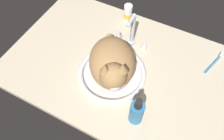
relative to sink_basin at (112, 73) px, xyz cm
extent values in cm
cube|color=beige|center=(5.24, 6.93, -2.65)|extent=(120.93, 73.73, 3.00)
torus|color=white|center=(0.00, 0.00, 0.15)|extent=(33.07, 33.07, 2.60)
cylinder|color=white|center=(0.00, 0.00, -0.85)|extent=(29.17, 29.17, 0.60)
cylinder|color=silver|center=(0.00, 22.22, -0.21)|extent=(4.00, 4.00, 1.88)
cylinder|color=silver|center=(0.00, 22.22, 9.55)|extent=(2.00, 2.00, 17.63)
sphere|color=silver|center=(0.00, 22.22, 18.36)|extent=(2.20, 2.20, 2.20)
cylinder|color=silver|center=(0.00, 18.98, 18.36)|extent=(2.00, 6.47, 2.00)
sphere|color=silver|center=(0.00, 15.75, 18.36)|extent=(2.10, 2.10, 2.10)
cylinder|color=silver|center=(-7.36, 22.22, -0.35)|extent=(3.20, 3.20, 1.60)
cone|color=silver|center=(-7.36, 22.22, 2.55)|extent=(2.88, 2.88, 4.19)
cylinder|color=silver|center=(7.36, 22.22, -0.35)|extent=(3.20, 3.20, 1.60)
cone|color=silver|center=(7.36, 22.22, 2.55)|extent=(2.88, 2.88, 4.19)
ellipsoid|color=tan|center=(0.00, 0.00, 9.50)|extent=(31.41, 33.68, 16.10)
sphere|color=tan|center=(5.55, -9.27, 14.65)|extent=(11.16, 11.16, 11.16)
cone|color=tan|center=(8.42, -7.55, 20.65)|extent=(4.24, 4.24, 4.19)
cone|color=tan|center=(2.68, -10.99, 20.65)|extent=(4.24, 4.24, 4.19)
ellipsoid|color=silver|center=(7.70, -12.86, 13.54)|extent=(5.74, 5.28, 3.57)
ellipsoid|color=silver|center=(4.86, -8.11, 8.69)|extent=(13.53, 12.26, 8.85)
cylinder|color=tan|center=(-7.97, 13.32, 3.05)|extent=(8.98, 12.06, 3.20)
cylinder|color=white|center=(-9.34, 37.71, 2.80)|extent=(4.42, 4.42, 7.90)
cylinder|color=gold|center=(-9.34, 37.71, 2.17)|extent=(4.55, 4.55, 3.16)
cylinder|color=white|center=(-9.34, 37.71, 7.86)|extent=(4.64, 4.64, 2.21)
cylinder|color=teal|center=(18.97, -15.23, 5.34)|extent=(5.84, 5.84, 12.98)
cylinder|color=black|center=(18.97, -15.23, 12.43)|extent=(3.21, 3.21, 1.20)
cylinder|color=black|center=(18.97, -15.23, 14.05)|extent=(1.17, 1.17, 2.04)
cylinder|color=black|center=(18.97, -15.23, 15.67)|extent=(2.63, 2.63, 1.20)
cylinder|color=#338CD1|center=(41.97, 27.85, -0.65)|extent=(5.31, 13.56, 1.00)
cube|color=white|center=(44.56, 35.70, -0.05)|extent=(1.95, 2.84, 1.20)
camera|label=1|loc=(25.34, -49.15, 87.46)|focal=34.51mm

